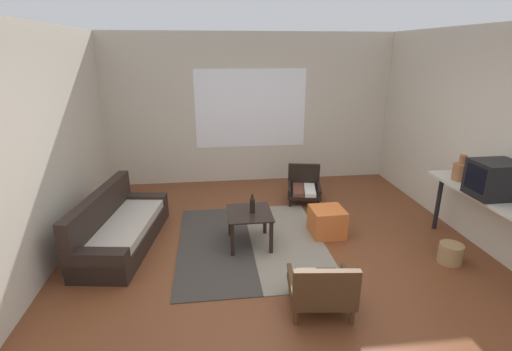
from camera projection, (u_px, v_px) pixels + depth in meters
name	position (u px, v px, depth m)	size (l,w,h in m)	color
ground_plane	(280.00, 263.00, 4.44)	(7.80, 7.80, 0.00)	brown
far_wall_with_window	(250.00, 109.00, 6.88)	(5.60, 0.13, 2.70)	beige
side_wall_right	(490.00, 139.00, 4.60)	(0.12, 6.60, 2.70)	beige
side_wall_left	(31.00, 154.00, 3.97)	(0.12, 6.60, 2.70)	beige
area_rug	(251.00, 243.00, 4.88)	(1.88, 2.26, 0.01)	#38332D
couch	(119.00, 229.00, 4.77)	(0.95, 1.88, 0.72)	black
coffee_table	(249.00, 219.00, 4.74)	(0.56, 0.61, 0.45)	black
armchair_by_window	(304.00, 186.00, 6.23)	(0.65, 0.70, 0.56)	black
armchair_striped_foreground	(322.00, 288.00, 3.52)	(0.66, 0.64, 0.57)	#472D19
ottoman_orange	(327.00, 222.00, 5.05)	(0.43, 0.43, 0.38)	#D1662D
console_shelf	(482.00, 200.00, 4.33)	(0.40, 1.65, 0.84)	beige
crt_television	(494.00, 179.00, 4.12)	(0.47, 0.41, 0.40)	black
clay_vase	(461.00, 171.00, 4.67)	(0.20, 0.20, 0.32)	#935B38
glass_bottle	(252.00, 205.00, 4.68)	(0.07, 0.07, 0.24)	black
wicker_basket	(450.00, 253.00, 4.41)	(0.27, 0.27, 0.24)	#9E7A4C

